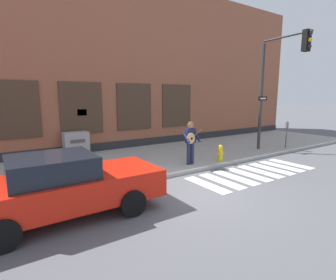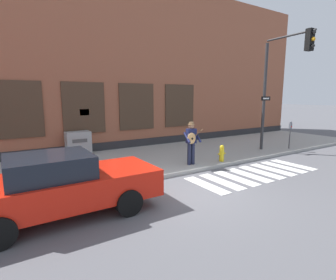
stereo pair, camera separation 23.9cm
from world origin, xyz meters
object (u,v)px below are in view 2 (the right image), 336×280
object	(u,v)px
busker	(191,141)
parking_meter	(290,131)
utility_box	(78,143)
red_car	(60,185)
fire_hydrant	(222,153)
traffic_light	(281,74)

from	to	relation	value
busker	parking_meter	world-z (taller)	busker
busker	utility_box	xyz separation A→B (m)	(-3.38, 4.17, -0.43)
busker	red_car	bearing A→B (deg)	-161.97
red_car	utility_box	bearing A→B (deg)	72.47
busker	parking_meter	bearing A→B (deg)	-1.27
parking_meter	fire_hydrant	world-z (taller)	parking_meter
parking_meter	utility_box	size ratio (longest dim) A/B	1.30
fire_hydrant	busker	bearing A→B (deg)	169.40
red_car	parking_meter	distance (m)	11.69
traffic_light	parking_meter	bearing A→B (deg)	9.65
red_car	busker	world-z (taller)	busker
traffic_light	parking_meter	distance (m)	3.15
red_car	fire_hydrant	world-z (taller)	red_car
red_car	utility_box	xyz separation A→B (m)	(1.86, 5.87, -0.07)
red_car	parking_meter	size ratio (longest dim) A/B	3.21
busker	traffic_light	size ratio (longest dim) A/B	0.31
red_car	parking_meter	bearing A→B (deg)	7.70
red_car	traffic_light	world-z (taller)	traffic_light
traffic_light	utility_box	world-z (taller)	traffic_light
red_car	traffic_light	xyz separation A→B (m)	(10.11, 1.32, 3.10)
red_car	parking_meter	world-z (taller)	parking_meter
busker	utility_box	bearing A→B (deg)	129.07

